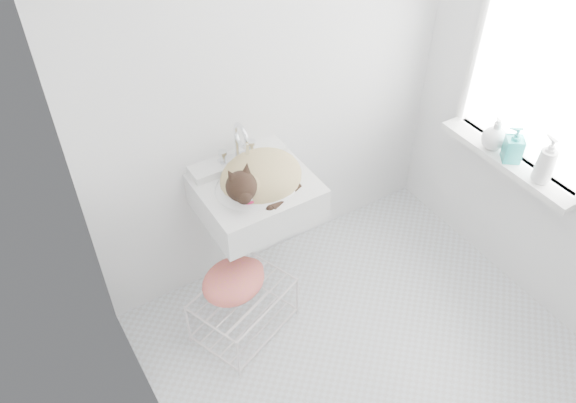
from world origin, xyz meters
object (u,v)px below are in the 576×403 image
bottle_c (491,147)px  bottle_b (509,160)px  sink (256,183)px  bottle_a (539,180)px  wire_rack (244,311)px  cat (259,178)px

bottle_c → bottle_b: bearing=-90.0°
sink → bottle_a: bearing=-30.9°
wire_rack → bottle_a: bottle_a is taller
sink → bottle_b: 1.38m
sink → wire_rack: (-0.22, -0.20, -0.70)m
sink → bottle_c: 1.34m
sink → cat: bearing=-56.1°
cat → bottle_c: (1.26, -0.41, -0.04)m
cat → bottle_b: 1.37m
cat → sink: bearing=117.6°
sink → bottle_b: size_ratio=2.86×
sink → wire_rack: bearing=-137.2°
bottle_c → cat: bearing=162.1°
bottle_a → sink: bearing=149.1°
wire_rack → cat: bearing=38.8°
cat → bottle_a: cat is taller
bottle_a → bottle_b: 0.20m
bottle_b → bottle_c: (0.00, 0.13, 0.00)m
sink → bottle_c: bearing=-18.4°
wire_rack → bottle_c: size_ratio=2.90×
bottle_a → bottle_c: (0.00, 0.34, 0.00)m
sink → cat: (0.01, -0.02, 0.04)m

